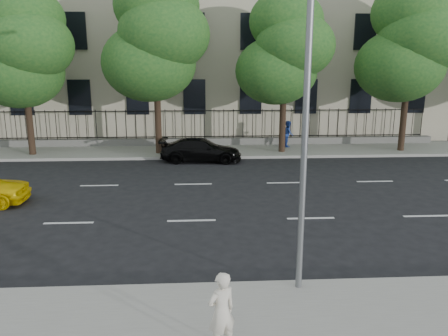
% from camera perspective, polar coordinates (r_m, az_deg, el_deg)
% --- Properties ---
extents(ground, '(120.00, 120.00, 0.00)m').
position_cam_1_polar(ground, '(12.27, -4.48, -10.93)').
color(ground, black).
rests_on(ground, ground).
extents(far_sidewalk, '(60.00, 4.00, 0.15)m').
position_cam_1_polar(far_sidewalk, '(25.66, -3.84, 2.24)').
color(far_sidewalk, gray).
rests_on(far_sidewalk, ground).
extents(lane_markings, '(49.60, 4.62, 0.01)m').
position_cam_1_polar(lane_markings, '(16.71, -4.14, -4.18)').
color(lane_markings, silver).
rests_on(lane_markings, ground).
extents(masonry_building, '(34.60, 12.11, 18.50)m').
position_cam_1_polar(masonry_building, '(34.35, -3.94, 20.06)').
color(masonry_building, beige).
rests_on(masonry_building, ground).
extents(iron_fence, '(30.00, 0.50, 2.20)m').
position_cam_1_polar(iron_fence, '(27.24, -3.83, 4.11)').
color(iron_fence, slate).
rests_on(iron_fence, far_sidewalk).
extents(street_light, '(0.25, 3.32, 8.05)m').
position_cam_1_polar(street_light, '(9.66, 10.16, 13.78)').
color(street_light, slate).
rests_on(street_light, near_sidewalk).
extents(tree_b, '(5.53, 5.12, 8.97)m').
position_cam_1_polar(tree_b, '(26.24, -24.68, 13.99)').
color(tree_b, '#382619').
rests_on(tree_b, far_sidewalk).
extents(tree_c, '(5.89, 5.50, 9.80)m').
position_cam_1_polar(tree_c, '(24.68, -8.85, 16.45)').
color(tree_c, '#382619').
rests_on(tree_c, far_sidewalk).
extents(tree_d, '(5.34, 4.94, 8.84)m').
position_cam_1_polar(tree_d, '(25.00, 7.97, 15.13)').
color(tree_d, '#382619').
rests_on(tree_d, far_sidewalk).
extents(tree_e, '(5.71, 5.31, 9.46)m').
position_cam_1_polar(tree_e, '(27.21, 23.13, 14.82)').
color(tree_e, '#382619').
rests_on(tree_e, far_sidewalk).
extents(black_sedan, '(4.40, 2.08, 1.24)m').
position_cam_1_polar(black_sedan, '(23.10, -3.04, 2.37)').
color(black_sedan, black).
rests_on(black_sedan, ground).
extents(woman_near, '(0.64, 0.57, 1.47)m').
position_cam_1_polar(woman_near, '(7.94, -0.33, -18.26)').
color(woman_near, silver).
rests_on(woman_near, near_sidewalk).
extents(pedestrian_far, '(0.63, 0.79, 1.58)m').
position_cam_1_polar(pedestrian_far, '(26.69, 8.37, 4.44)').
color(pedestrian_far, navy).
rests_on(pedestrian_far, far_sidewalk).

